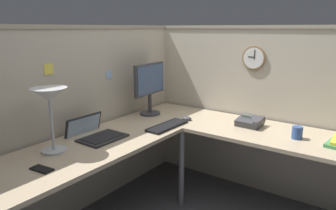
# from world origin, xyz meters

# --- Properties ---
(cubicle_wall_back) EXTENTS (2.57, 0.12, 1.58)m
(cubicle_wall_back) POSITION_xyz_m (-0.36, 0.87, 0.79)
(cubicle_wall_back) COLOR #B7AD99
(cubicle_wall_back) RESTS_ON ground
(cubicle_wall_right) EXTENTS (0.12, 2.37, 1.58)m
(cubicle_wall_right) POSITION_xyz_m (0.87, -0.27, 0.79)
(cubicle_wall_right) COLOR #B7AD99
(cubicle_wall_right) RESTS_ON ground
(desk) EXTENTS (2.35, 2.15, 0.73)m
(desk) POSITION_xyz_m (-0.15, -0.05, 0.63)
(desk) COLOR tan
(desk) RESTS_ON ground
(monitor) EXTENTS (0.46, 0.20, 0.50)m
(monitor) POSITION_xyz_m (0.32, 0.64, 1.02)
(monitor) COLOR #38383D
(monitor) RESTS_ON desk
(laptop) EXTENTS (0.34, 0.38, 0.22)m
(laptop) POSITION_xyz_m (-0.44, 0.59, 0.75)
(laptop) COLOR #232326
(laptop) RESTS_ON desk
(keyboard) EXTENTS (0.43, 0.15, 0.02)m
(keyboard) POSITION_xyz_m (0.08, 0.26, 0.74)
(keyboard) COLOR black
(keyboard) RESTS_ON desk
(computer_mouse) EXTENTS (0.06, 0.10, 0.03)m
(computer_mouse) POSITION_xyz_m (0.36, 0.24, 0.75)
(computer_mouse) COLOR #38383D
(computer_mouse) RESTS_ON desk
(desk_lamp_dome) EXTENTS (0.24, 0.24, 0.44)m
(desk_lamp_dome) POSITION_xyz_m (-0.81, 0.58, 1.09)
(desk_lamp_dome) COLOR #B7BABF
(desk_lamp_dome) RESTS_ON desk
(cell_phone) EXTENTS (0.08, 0.15, 0.01)m
(cell_phone) POSITION_xyz_m (-1.03, 0.39, 0.73)
(cell_phone) COLOR black
(cell_phone) RESTS_ON desk
(office_phone) EXTENTS (0.20, 0.21, 0.11)m
(office_phone) POSITION_xyz_m (0.52, -0.31, 0.77)
(office_phone) COLOR #38383D
(office_phone) RESTS_ON desk
(coffee_mug) EXTENTS (0.08, 0.08, 0.10)m
(coffee_mug) POSITION_xyz_m (0.43, -0.72, 0.78)
(coffee_mug) COLOR #2D4C8C
(coffee_mug) RESTS_ON desk
(wall_clock) EXTENTS (0.04, 0.22, 0.22)m
(wall_clock) POSITION_xyz_m (0.82, -0.19, 1.29)
(wall_clock) COLOR olive
(pinned_note_leftmost) EXTENTS (0.07, 0.00, 0.08)m
(pinned_note_leftmost) POSITION_xyz_m (-0.64, 0.82, 1.26)
(pinned_note_leftmost) COLOR #EAD84C
(pinned_note_middle) EXTENTS (0.07, 0.00, 0.07)m
(pinned_note_middle) POSITION_xyz_m (-0.03, 0.82, 1.15)
(pinned_note_middle) COLOR #99B7E5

